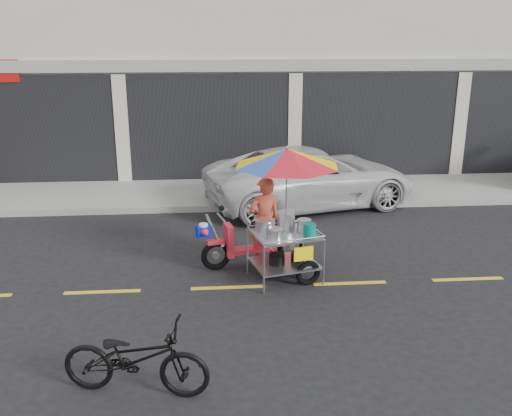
{
  "coord_description": "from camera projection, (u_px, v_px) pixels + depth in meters",
  "views": [
    {
      "loc": [
        -2.23,
        -8.4,
        4.0
      ],
      "look_at": [
        -1.5,
        0.6,
        1.15
      ],
      "focal_mm": 40.0,
      "sensor_mm": 36.0,
      "label": 1
    }
  ],
  "objects": [
    {
      "name": "white_pickup",
      "position": [
        311.0,
        177.0,
        13.3
      ],
      "size": [
        5.36,
        3.47,
        1.37
      ],
      "primitive_type": "imported",
      "rotation": [
        0.0,
        0.0,
        1.83
      ],
      "color": "silver",
      "rests_on": "ground"
    },
    {
      "name": "food_vendor_rig",
      "position": [
        277.0,
        193.0,
        9.37
      ],
      "size": [
        2.54,
        2.08,
        2.25
      ],
      "rotation": [
        0.0,
        0.0,
        0.25
      ],
      "color": "black",
      "rests_on": "ground"
    },
    {
      "name": "near_bicycle",
      "position": [
        136.0,
        358.0,
        6.43
      ],
      "size": [
        1.79,
        0.93,
        0.9
      ],
      "primitive_type": "imported",
      "rotation": [
        0.0,
        0.0,
        1.36
      ],
      "color": "black",
      "rests_on": "ground"
    },
    {
      "name": "shophouse_block",
      "position": [
        364.0,
        21.0,
        18.36
      ],
      "size": [
        36.0,
        8.11,
        10.4
      ],
      "color": "beige",
      "rests_on": "ground"
    },
    {
      "name": "ground",
      "position": [
        350.0,
        283.0,
        9.36
      ],
      "size": [
        90.0,
        90.0,
        0.0
      ],
      "primitive_type": "plane",
      "color": "black"
    },
    {
      "name": "sidewalk",
      "position": [
        299.0,
        189.0,
        14.56
      ],
      "size": [
        45.0,
        3.0,
        0.15
      ],
      "primitive_type": "cube",
      "color": "gray",
      "rests_on": "ground"
    },
    {
      "name": "centerline",
      "position": [
        350.0,
        283.0,
        9.36
      ],
      "size": [
        42.0,
        0.1,
        0.01
      ],
      "primitive_type": "cube",
      "color": "gold",
      "rests_on": "ground"
    }
  ]
}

